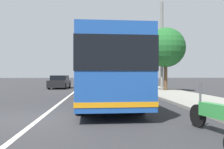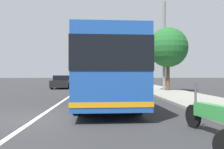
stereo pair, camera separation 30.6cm
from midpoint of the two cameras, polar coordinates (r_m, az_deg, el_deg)
ground_plane at (r=8.98m, az=-15.96°, el=-9.68°), size 220.00×220.00×0.00m
sidewalk_curb at (r=19.47m, az=14.18°, el=-4.27°), size 110.00×3.60×0.14m
lane_divider_line at (r=18.78m, az=-8.78°, el=-4.63°), size 110.00×0.16×0.01m
coach_bus at (r=12.92m, az=-1.28°, el=1.27°), size 11.37×2.97×3.14m
motorcycle_angled at (r=6.80m, az=23.35°, el=-8.66°), size 2.22×0.60×1.28m
car_far_distant at (r=27.63m, az=-11.08°, el=-1.75°), size 4.66×2.02×1.43m
car_behind_bus at (r=46.20m, az=-1.09°, el=-1.11°), size 4.10×1.93×1.37m
roadside_tree_mid_block at (r=22.37m, az=13.27°, el=6.13°), size 3.50×3.50×5.68m
utility_pole at (r=22.27m, az=12.42°, el=6.34°), size 0.25×0.25×7.97m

